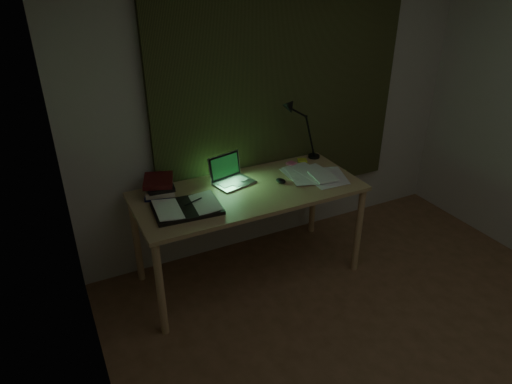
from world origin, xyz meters
TOP-DOWN VIEW (x-y plane):
  - wall_back at (0.00, 2.00)m, footprint 3.50×0.00m
  - wall_left at (-1.75, 0.00)m, footprint 0.00×4.00m
  - curtain at (0.00, 1.96)m, footprint 2.20×0.06m
  - desk at (-0.51, 1.54)m, footprint 1.72×0.75m
  - laptop at (-0.56, 1.68)m, footprint 0.36×0.39m
  - open_textbook at (-1.02, 1.46)m, footprint 0.48×0.36m
  - book_stack at (-1.12, 1.78)m, footprint 0.26×0.29m
  - loose_papers at (0.05, 1.48)m, footprint 0.49×0.50m
  - mouse at (-0.23, 1.54)m, footprint 0.08×0.10m
  - sticky_yellow at (0.13, 1.82)m, footprint 0.10×0.10m
  - sticky_pink at (0.02, 1.80)m, footprint 0.08×0.08m
  - desk_lamp at (0.27, 1.84)m, footprint 0.42×0.36m

SIDE VIEW (x-z plane):
  - desk at x=-0.51m, z-range 0.00..0.78m
  - sticky_pink at x=0.02m, z-range 0.78..0.80m
  - sticky_yellow at x=0.13m, z-range 0.78..0.80m
  - loose_papers at x=0.05m, z-range 0.78..0.81m
  - mouse at x=-0.23m, z-range 0.78..0.82m
  - open_textbook at x=-1.02m, z-range 0.78..0.82m
  - book_stack at x=-1.12m, z-range 0.78..0.91m
  - laptop at x=-0.56m, z-range 0.78..0.99m
  - desk_lamp at x=0.27m, z-range 0.78..1.33m
  - wall_back at x=0.00m, z-range 0.00..2.50m
  - wall_left at x=-1.75m, z-range 0.00..2.50m
  - curtain at x=0.00m, z-range 0.45..2.45m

